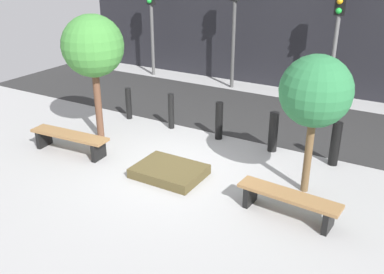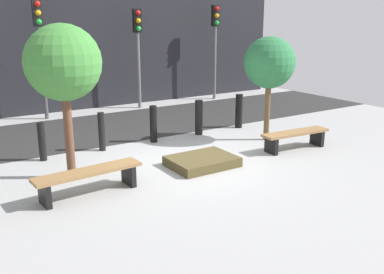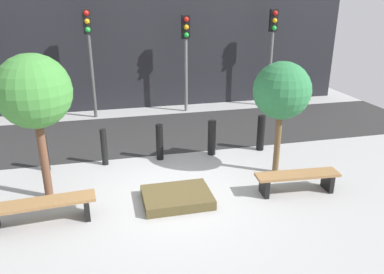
{
  "view_description": "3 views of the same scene",
  "coord_description": "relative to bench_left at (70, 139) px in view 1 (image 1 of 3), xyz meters",
  "views": [
    {
      "loc": [
        4.37,
        -6.84,
        4.27
      ],
      "look_at": [
        0.21,
        0.27,
        0.71
      ],
      "focal_mm": 40.0,
      "sensor_mm": 36.0,
      "label": 1
    },
    {
      "loc": [
        -4.92,
        -7.57,
        3.08
      ],
      "look_at": [
        -0.22,
        -0.23,
        0.67
      ],
      "focal_mm": 40.0,
      "sensor_mm": 36.0,
      "label": 2
    },
    {
      "loc": [
        -1.29,
        -6.98,
        3.98
      ],
      "look_at": [
        0.48,
        0.37,
        1.15
      ],
      "focal_mm": 35.0,
      "sensor_mm": 36.0,
      "label": 3
    }
  ],
  "objects": [
    {
      "name": "traffic_light_mid_east",
      "position": [
        4.24,
        6.63,
        2.02
      ],
      "size": [
        0.28,
        0.27,
        3.41
      ],
      "color": "#606060",
      "rests_on": "ground"
    },
    {
      "name": "bench_right",
      "position": [
        5.19,
        0.0,
        -0.02
      ],
      "size": [
        1.84,
        0.54,
        0.45
      ],
      "rotation": [
        0.0,
        0.0,
        -0.07
      ],
      "color": "black",
      "rests_on": "ground"
    },
    {
      "name": "building_facade",
      "position": [
        2.6,
        7.72,
        1.65
      ],
      "size": [
        16.2,
        0.5,
        3.98
      ],
      "primitive_type": "cube",
      "color": "black",
      "rests_on": "ground"
    },
    {
      "name": "road_strip",
      "position": [
        2.6,
        4.52,
        -0.34
      ],
      "size": [
        18.0,
        3.65,
        0.01
      ],
      "primitive_type": "cube",
      "color": "#292929",
      "rests_on": "ground"
    },
    {
      "name": "traffic_light_mid_west",
      "position": [
        0.96,
        6.63,
        2.17
      ],
      "size": [
        0.28,
        0.27,
        3.64
      ],
      "color": "#484848",
      "rests_on": "ground"
    },
    {
      "name": "bollard_right",
      "position": [
        4.0,
        2.45,
        0.13
      ],
      "size": [
        0.21,
        0.21,
        0.95
      ],
      "primitive_type": "cylinder",
      "color": "black",
      "rests_on": "ground"
    },
    {
      "name": "bollard_left",
      "position": [
        1.2,
        2.45,
        0.13
      ],
      "size": [
        0.16,
        0.16,
        0.94
      ],
      "primitive_type": "cylinder",
      "color": "black",
      "rests_on": "ground"
    },
    {
      "name": "bollard_far_right",
      "position": [
        5.4,
        2.45,
        0.15
      ],
      "size": [
        0.21,
        0.21,
        0.98
      ],
      "primitive_type": "cylinder",
      "color": "black",
      "rests_on": "ground"
    },
    {
      "name": "bench_left",
      "position": [
        0.0,
        0.0,
        0.0
      ],
      "size": [
        2.0,
        0.57,
        0.47
      ],
      "rotation": [
        0.0,
        0.0,
        0.07
      ],
      "color": "black",
      "rests_on": "ground"
    },
    {
      "name": "bollard_far_left",
      "position": [
        -0.21,
        2.45,
        0.1
      ],
      "size": [
        0.16,
        0.16,
        0.88
      ],
      "primitive_type": "cylinder",
      "color": "black",
      "rests_on": "ground"
    },
    {
      "name": "tree_behind_left_bench",
      "position": [
        0.0,
        1.03,
        1.93
      ],
      "size": [
        1.45,
        1.45,
        3.02
      ],
      "color": "brown",
      "rests_on": "ground"
    },
    {
      "name": "traffic_light_west",
      "position": [
        -2.32,
        6.63,
        1.98
      ],
      "size": [
        0.28,
        0.27,
        3.35
      ],
      "color": "#555555",
      "rests_on": "ground"
    },
    {
      "name": "planter_bed",
      "position": [
        2.6,
        0.2,
        -0.24
      ],
      "size": [
        1.4,
        1.05,
        0.2
      ],
      "primitive_type": "cube",
      "color": "#4E4325",
      "rests_on": "ground"
    },
    {
      "name": "bollard_center",
      "position": [
        2.6,
        2.45,
        0.13
      ],
      "size": [
        0.19,
        0.19,
        0.95
      ],
      "primitive_type": "cylinder",
      "color": "black",
      "rests_on": "ground"
    },
    {
      "name": "tree_behind_right_bench",
      "position": [
        5.19,
        1.03,
        1.66
      ],
      "size": [
        1.31,
        1.31,
        2.67
      ],
      "color": "brown",
      "rests_on": "ground"
    },
    {
      "name": "ground_plane",
      "position": [
        2.6,
        0.5,
        -0.34
      ],
      "size": [
        18.0,
        18.0,
        0.0
      ],
      "primitive_type": "plane",
      "color": "#9D9D9D"
    }
  ]
}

